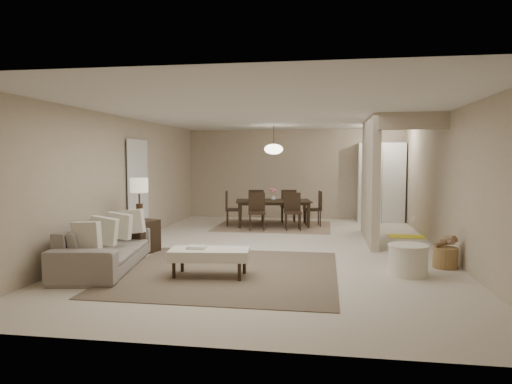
% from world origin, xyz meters
% --- Properties ---
extents(floor, '(9.00, 9.00, 0.00)m').
position_xyz_m(floor, '(0.00, 0.00, 0.00)').
color(floor, beige).
rests_on(floor, ground).
extents(ceiling, '(9.00, 9.00, 0.00)m').
position_xyz_m(ceiling, '(0.00, 0.00, 2.50)').
color(ceiling, white).
rests_on(ceiling, back_wall).
extents(back_wall, '(6.00, 0.00, 6.00)m').
position_xyz_m(back_wall, '(0.00, 4.50, 1.25)').
color(back_wall, tan).
rests_on(back_wall, floor).
extents(left_wall, '(0.00, 9.00, 9.00)m').
position_xyz_m(left_wall, '(-3.00, 0.00, 1.25)').
color(left_wall, tan).
rests_on(left_wall, floor).
extents(right_wall, '(0.00, 9.00, 9.00)m').
position_xyz_m(right_wall, '(3.00, 0.00, 1.25)').
color(right_wall, tan).
rests_on(right_wall, floor).
extents(partition, '(0.15, 2.50, 2.50)m').
position_xyz_m(partition, '(1.80, 1.25, 1.25)').
color(partition, tan).
rests_on(partition, floor).
extents(doorway, '(0.04, 0.90, 2.04)m').
position_xyz_m(doorway, '(-2.97, 0.60, 1.02)').
color(doorway, black).
rests_on(doorway, floor).
extents(pantry_cabinet, '(1.20, 0.55, 2.10)m').
position_xyz_m(pantry_cabinet, '(2.35, 4.15, 1.05)').
color(pantry_cabinet, silver).
rests_on(pantry_cabinet, floor).
extents(flush_light, '(0.44, 0.44, 0.05)m').
position_xyz_m(flush_light, '(2.30, 3.20, 2.46)').
color(flush_light, white).
rests_on(flush_light, ceiling).
extents(living_rug, '(3.20, 3.20, 0.01)m').
position_xyz_m(living_rug, '(-0.52, -1.82, 0.01)').
color(living_rug, brown).
rests_on(living_rug, floor).
extents(sofa, '(2.48, 1.30, 0.69)m').
position_xyz_m(sofa, '(-2.45, -1.82, 0.35)').
color(sofa, gray).
rests_on(sofa, floor).
extents(ottoman_bench, '(1.18, 0.64, 0.40)m').
position_xyz_m(ottoman_bench, '(-0.72, -2.12, 0.32)').
color(ottoman_bench, silver).
rests_on(ottoman_bench, living_rug).
extents(side_table, '(0.68, 0.68, 0.58)m').
position_xyz_m(side_table, '(-2.40, -0.64, 0.29)').
color(side_table, black).
rests_on(side_table, floor).
extents(table_lamp, '(0.32, 0.32, 0.76)m').
position_xyz_m(table_lamp, '(-2.40, -0.64, 1.14)').
color(table_lamp, '#412A1C').
rests_on(table_lamp, side_table).
extents(round_pouf, '(0.57, 0.57, 0.44)m').
position_xyz_m(round_pouf, '(2.10, -1.58, 0.22)').
color(round_pouf, silver).
rests_on(round_pouf, floor).
extents(wicker_basket, '(0.39, 0.39, 0.32)m').
position_xyz_m(wicker_basket, '(2.75, -1.03, 0.16)').
color(wicker_basket, '#95653B').
rests_on(wicker_basket, floor).
extents(dining_rug, '(2.80, 2.10, 0.01)m').
position_xyz_m(dining_rug, '(-0.38, 2.84, 0.01)').
color(dining_rug, '#7B624C').
rests_on(dining_rug, floor).
extents(dining_table, '(1.99, 1.32, 0.65)m').
position_xyz_m(dining_table, '(-0.38, 2.84, 0.32)').
color(dining_table, black).
rests_on(dining_table, dining_rug).
extents(dining_chairs, '(2.40, 1.89, 0.88)m').
position_xyz_m(dining_chairs, '(-0.38, 2.84, 0.44)').
color(dining_chairs, black).
rests_on(dining_chairs, dining_rug).
extents(vase, '(0.13, 0.13, 0.13)m').
position_xyz_m(vase, '(-0.38, 2.84, 0.71)').
color(vase, silver).
rests_on(vase, dining_table).
extents(yellow_mat, '(0.82, 0.51, 0.01)m').
position_xyz_m(yellow_mat, '(2.69, 1.79, 0.01)').
color(yellow_mat, yellow).
rests_on(yellow_mat, floor).
extents(pendant_light, '(0.46, 0.46, 0.71)m').
position_xyz_m(pendant_light, '(-0.38, 2.84, 1.92)').
color(pendant_light, '#412A1C').
rests_on(pendant_light, ceiling).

